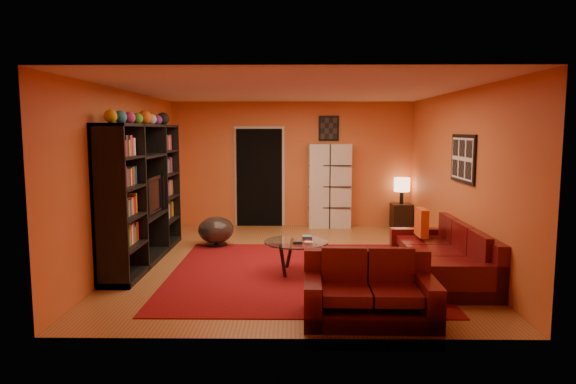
{
  "coord_description": "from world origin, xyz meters",
  "views": [
    {
      "loc": [
        0.03,
        -7.76,
        2.01
      ],
      "look_at": [
        -0.07,
        0.1,
        1.06
      ],
      "focal_mm": 32.0,
      "sensor_mm": 36.0,
      "label": 1
    }
  ],
  "objects_px": {
    "sofa": "(447,256)",
    "table_lamp": "(402,185)",
    "bowl_chair": "(216,230)",
    "side_table": "(401,216)",
    "coffee_table": "(296,245)",
    "storage_cabinet": "(329,186)",
    "entertainment_unit": "(144,193)",
    "loveseat": "(369,292)",
    "tv": "(148,195)"
  },
  "relations": [
    {
      "from": "tv",
      "to": "bowl_chair",
      "type": "relative_size",
      "value": 1.63
    },
    {
      "from": "table_lamp",
      "to": "loveseat",
      "type": "bearing_deg",
      "value": -105.35
    },
    {
      "from": "bowl_chair",
      "to": "side_table",
      "type": "height_order",
      "value": "bowl_chair"
    },
    {
      "from": "sofa",
      "to": "coffee_table",
      "type": "bearing_deg",
      "value": 176.7
    },
    {
      "from": "storage_cabinet",
      "to": "entertainment_unit",
      "type": "bearing_deg",
      "value": -141.28
    },
    {
      "from": "loveseat",
      "to": "side_table",
      "type": "xyz_separation_m",
      "value": [
        1.42,
        5.17,
        -0.04
      ]
    },
    {
      "from": "sofa",
      "to": "side_table",
      "type": "height_order",
      "value": "sofa"
    },
    {
      "from": "loveseat",
      "to": "storage_cabinet",
      "type": "bearing_deg",
      "value": 1.97
    },
    {
      "from": "tv",
      "to": "table_lamp",
      "type": "height_order",
      "value": "tv"
    },
    {
      "from": "loveseat",
      "to": "storage_cabinet",
      "type": "distance_m",
      "value": 5.25
    },
    {
      "from": "entertainment_unit",
      "to": "storage_cabinet",
      "type": "distance_m",
      "value": 4.13
    },
    {
      "from": "bowl_chair",
      "to": "side_table",
      "type": "relative_size",
      "value": 1.24
    },
    {
      "from": "loveseat",
      "to": "table_lamp",
      "type": "relative_size",
      "value": 2.61
    },
    {
      "from": "side_table",
      "to": "table_lamp",
      "type": "bearing_deg",
      "value": 180.0
    },
    {
      "from": "storage_cabinet",
      "to": "table_lamp",
      "type": "bearing_deg",
      "value": -5.91
    },
    {
      "from": "entertainment_unit",
      "to": "tv",
      "type": "bearing_deg",
      "value": 49.87
    },
    {
      "from": "table_lamp",
      "to": "sofa",
      "type": "bearing_deg",
      "value": -91.73
    },
    {
      "from": "sofa",
      "to": "table_lamp",
      "type": "relative_size",
      "value": 4.45
    },
    {
      "from": "loveseat",
      "to": "bowl_chair",
      "type": "height_order",
      "value": "loveseat"
    },
    {
      "from": "storage_cabinet",
      "to": "side_table",
      "type": "relative_size",
      "value": 3.46
    },
    {
      "from": "side_table",
      "to": "table_lamp",
      "type": "relative_size",
      "value": 0.93
    },
    {
      "from": "sofa",
      "to": "side_table",
      "type": "xyz_separation_m",
      "value": [
        0.11,
        3.58,
        -0.03
      ]
    },
    {
      "from": "storage_cabinet",
      "to": "tv",
      "type": "bearing_deg",
      "value": -141.42
    },
    {
      "from": "loveseat",
      "to": "bowl_chair",
      "type": "xyz_separation_m",
      "value": [
        -2.16,
        3.44,
        -0.01
      ]
    },
    {
      "from": "storage_cabinet",
      "to": "side_table",
      "type": "height_order",
      "value": "storage_cabinet"
    },
    {
      "from": "coffee_table",
      "to": "table_lamp",
      "type": "relative_size",
      "value": 1.68
    },
    {
      "from": "table_lamp",
      "to": "bowl_chair",
      "type": "bearing_deg",
      "value": -154.28
    },
    {
      "from": "table_lamp",
      "to": "storage_cabinet",
      "type": "bearing_deg",
      "value": 178.08
    },
    {
      "from": "coffee_table",
      "to": "storage_cabinet",
      "type": "bearing_deg",
      "value": 78.69
    },
    {
      "from": "entertainment_unit",
      "to": "coffee_table",
      "type": "relative_size",
      "value": 3.33
    },
    {
      "from": "bowl_chair",
      "to": "table_lamp",
      "type": "xyz_separation_m",
      "value": [
        3.58,
        1.73,
        0.61
      ]
    },
    {
      "from": "loveseat",
      "to": "coffee_table",
      "type": "distance_m",
      "value": 1.89
    },
    {
      "from": "coffee_table",
      "to": "side_table",
      "type": "relative_size",
      "value": 1.8
    },
    {
      "from": "sofa",
      "to": "table_lamp",
      "type": "height_order",
      "value": "table_lamp"
    },
    {
      "from": "tv",
      "to": "side_table",
      "type": "bearing_deg",
      "value": -58.98
    },
    {
      "from": "side_table",
      "to": "tv",
      "type": "bearing_deg",
      "value": -148.98
    },
    {
      "from": "sofa",
      "to": "table_lamp",
      "type": "distance_m",
      "value": 3.63
    },
    {
      "from": "entertainment_unit",
      "to": "sofa",
      "type": "relative_size",
      "value": 1.25
    },
    {
      "from": "loveseat",
      "to": "coffee_table",
      "type": "relative_size",
      "value": 1.56
    },
    {
      "from": "entertainment_unit",
      "to": "side_table",
      "type": "relative_size",
      "value": 6.0
    },
    {
      "from": "loveseat",
      "to": "table_lamp",
      "type": "bearing_deg",
      "value": -14.17
    },
    {
      "from": "entertainment_unit",
      "to": "coffee_table",
      "type": "xyz_separation_m",
      "value": [
        2.33,
        -0.7,
        -0.64
      ]
    },
    {
      "from": "entertainment_unit",
      "to": "sofa",
      "type": "xyz_separation_m",
      "value": [
        4.42,
        -0.83,
        -0.77
      ]
    },
    {
      "from": "entertainment_unit",
      "to": "side_table",
      "type": "xyz_separation_m",
      "value": [
        4.53,
        2.75,
        -0.8
      ]
    },
    {
      "from": "entertainment_unit",
      "to": "tv",
      "type": "xyz_separation_m",
      "value": [
        0.05,
        0.06,
        -0.04
      ]
    },
    {
      "from": "entertainment_unit",
      "to": "sofa",
      "type": "bearing_deg",
      "value": -10.62
    },
    {
      "from": "coffee_table",
      "to": "storage_cabinet",
      "type": "height_order",
      "value": "storage_cabinet"
    },
    {
      "from": "entertainment_unit",
      "to": "tv",
      "type": "height_order",
      "value": "entertainment_unit"
    },
    {
      "from": "entertainment_unit",
      "to": "loveseat",
      "type": "height_order",
      "value": "entertainment_unit"
    },
    {
      "from": "coffee_table",
      "to": "storage_cabinet",
      "type": "distance_m",
      "value": 3.6
    }
  ]
}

